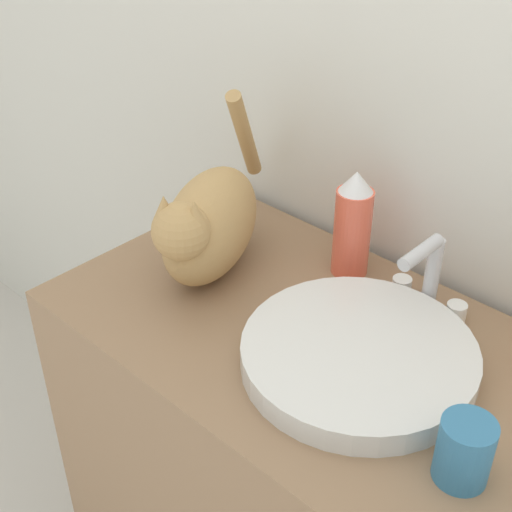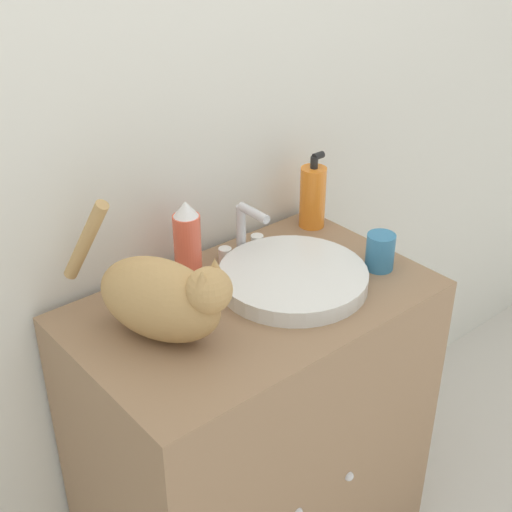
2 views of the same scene
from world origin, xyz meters
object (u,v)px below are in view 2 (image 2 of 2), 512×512
Objects in this scene: cat at (163,297)px; spray_bottle at (187,241)px; cup at (380,252)px; soap_bottle at (313,196)px.

cat is 2.00× the size of spray_bottle.
cat reaches higher than cup.
spray_bottle is at bearing 109.34° from cat.
cup is (0.37, -0.26, -0.05)m from spray_bottle.
cat is at bearing 169.97° from cup.
spray_bottle reaches higher than cup.
cat is 1.90× the size of soap_bottle.
spray_bottle is (-0.40, -0.00, 0.01)m from soap_bottle.
cat is at bearing -163.73° from soap_bottle.
cat is 0.60m from soap_bottle.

